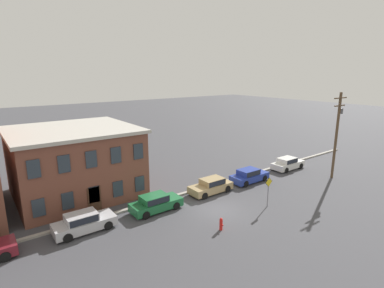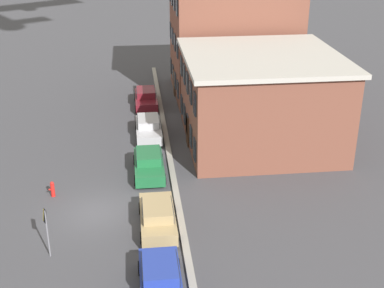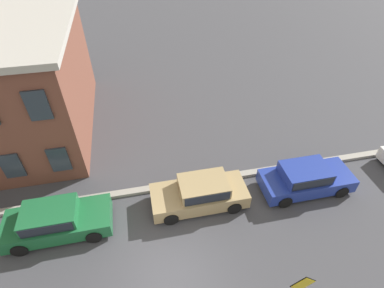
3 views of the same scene
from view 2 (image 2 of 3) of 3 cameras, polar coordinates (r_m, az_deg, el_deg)
name	(u,v)px [view 2 (image 2 of 3)]	position (r m, az deg, el deg)	size (l,w,h in m)	color
ground_plane	(98,212)	(30.33, -10.02, -7.17)	(200.00, 200.00, 0.00)	#424247
kerb_strip	(178,206)	(30.29, -1.46, -6.64)	(56.00, 0.36, 0.16)	#9E998E
apartment_corner	(232,35)	(47.52, 4.33, 11.47)	(10.03, 10.67, 10.38)	brown
apartment_midblock	(260,99)	(37.66, 7.25, 4.79)	(11.01, 10.58, 6.41)	brown
car_maroon	(146,97)	(45.36, -4.93, 4.97)	(4.40, 1.92, 1.43)	maroon
car_silver	(149,127)	(39.18, -4.66, 1.82)	(4.40, 1.92, 1.43)	#B7B7BC
car_green	(149,163)	(33.76, -4.63, -2.00)	(4.40, 1.92, 1.43)	#1E6638
car_tan	(158,215)	(28.22, -3.69, -7.62)	(4.40, 1.92, 1.43)	tan
car_blue	(161,278)	(23.98, -3.38, -14.11)	(4.40, 1.92, 1.43)	#233899
caution_sign	(46,225)	(26.41, -15.31, -8.31)	(0.87, 0.08, 2.71)	slate
fire_hydrant	(53,189)	(32.22, -14.65, -4.66)	(0.24, 0.34, 0.96)	red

